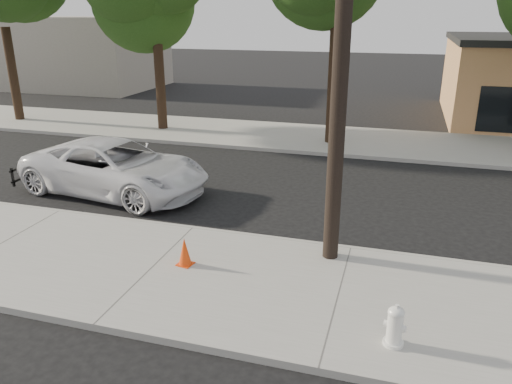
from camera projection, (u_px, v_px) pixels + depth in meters
The scene contains 9 objects.
ground at pixel (222, 204), 14.68m from camera, with size 120.00×120.00×0.00m, color black.
near_sidewalk at pixel (153, 270), 10.78m from camera, with size 90.00×4.40×0.15m, color gray.
far_sidewalk at pixel (288, 136), 22.32m from camera, with size 90.00×5.00×0.15m, color gray.
curb_near at pixel (193, 230), 12.77m from camera, with size 90.00×0.12×0.16m, color #9E9B93.
building_far at pixel (63, 52), 37.23m from camera, with size 14.00×8.00×5.00m, color gray.
utility_pole at pixel (342, 46), 9.68m from camera, with size 1.40×0.34×9.00m.
police_cruiser at pixel (115, 168), 15.33m from camera, with size 2.72×5.89×1.64m, color white.
fire_hydrant at pixel (395, 327), 8.13m from camera, with size 0.38×0.34×0.71m.
traffic_cone at pixel (185, 252), 10.76m from camera, with size 0.38×0.38×0.63m.
Camera 1 is at (4.88, -12.83, 5.33)m, focal length 35.00 mm.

